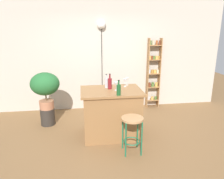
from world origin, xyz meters
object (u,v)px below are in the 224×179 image
Objects in this scene: bar_stool at (132,126)px; wine_glass_right at (125,81)px; spice_shelf at (153,73)px; bottle_spirits_clear at (119,89)px; wine_glass_center at (127,80)px; potted_plant at (45,86)px; bottle_olive_oil at (110,83)px; wine_glass_left at (116,84)px; bottle_sauce_amber at (106,83)px; pendant_globe_light at (101,26)px; plant_stool at (48,116)px.

bar_stool is 3.96× the size of wine_glass_right.
spice_shelf is at bearing 50.95° from wine_glass_right.
bottle_spirits_clear is 0.73m from wine_glass_center.
bottle_olive_oil reaches higher than potted_plant.
spice_shelf reaches higher than wine_glass_left.
bar_stool is 2.32× the size of bottle_spirits_clear.
wine_glass_left is at bearing -53.47° from bottle_sauce_amber.
pendant_globe_light is at bearing 88.32° from bottle_sauce_amber.
spice_shelf is 2.92m from plant_stool.
pendant_globe_light is (-0.30, 2.22, 1.66)m from bar_stool.
bottle_spirits_clear is (1.43, -1.03, 0.15)m from potted_plant.
bottle_spirits_clear is at bearing -113.61° from wine_glass_center.
plant_stool is at bearing 168.27° from wine_glass_center.
plant_stool is 0.17× the size of pendant_globe_light.
bottle_olive_oil is 1.82m from pendant_globe_light.
wine_glass_center is at bearing 66.39° from bottle_spirits_clear.
wine_glass_left and wine_glass_center have the same top height.
wine_glass_left is (0.10, -0.12, 0.00)m from bottle_olive_oil.
bottle_spirits_clear is at bearing -73.60° from bottle_sauce_amber.
spice_shelf is 11.32× the size of wine_glass_right.
potted_plant is at bearing 153.66° from wine_glass_left.
bar_stool is at bearing -40.31° from plant_stool.
spice_shelf reaches higher than wine_glass_center.
wine_glass_right is (1.66, -0.47, 0.87)m from plant_stool.
potted_plant is at bearing 168.27° from wine_glass_center.
bottle_sauce_amber reaches higher than potted_plant.
wine_glass_center and wine_glass_right have the same top height.
spice_shelf is 1.52m from wine_glass_center.
pendant_globe_light reaches higher than wine_glass_right.
plant_stool is 1.36× the size of bottle_spirits_clear.
potted_plant is 1.77m from bottle_spirits_clear.
spice_shelf is 6.71× the size of bottle_sauce_amber.
wine_glass_center is 1.00× the size of wine_glass_right.
bar_stool is at bearing -96.33° from wine_glass_center.
wine_glass_left is at bearing -85.61° from pendant_globe_light.
bar_stool is at bearing -70.08° from bottle_olive_oil.
bottle_olive_oil is (0.06, -0.10, 0.01)m from bottle_sauce_amber.
bottle_sauce_amber is 1.69× the size of wine_glass_center.
wine_glass_center is at bearing -11.73° from plant_stool.
spice_shelf is at bearing 63.54° from bar_stool.
bottle_sauce_amber is at bearing 126.53° from wine_glass_left.
bottle_sauce_amber reaches higher than wine_glass_left.
bottle_spirits_clear is 0.31m from wine_glass_left.
spice_shelf is 2.81m from potted_plant.
pendant_globe_light reaches higher than plant_stool.
spice_shelf reaches higher than bar_stool.
plant_stool is at bearing 153.66° from wine_glass_left.
spice_shelf reaches higher than potted_plant.
potted_plant is at bearing 139.69° from bar_stool.
bottle_sauce_amber is (1.28, -0.49, 0.86)m from plant_stool.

